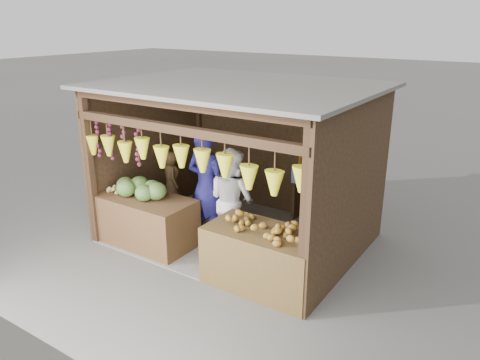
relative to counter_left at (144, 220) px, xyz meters
The scene contains 12 objects.
ground 1.63m from the counter_left, 40.26° to the left, with size 80.00×80.00×0.00m, color #514F49.
stall_structure 1.97m from the counter_left, 39.85° to the left, with size 4.30×3.30×2.66m.
back_shelf 3.26m from the counter_left, 45.62° to the left, with size 1.25×0.32×1.32m.
counter_left is the anchor object (origin of this frame).
counter_right 2.37m from the counter_left, ahead, with size 1.65×0.85×0.86m, color #4D3619.
stool 1.35m from the counter_left, 110.76° to the left, with size 0.28×0.28×0.27m, color black.
man_standing 1.20m from the counter_left, 38.37° to the left, with size 0.72×0.47×1.96m, color #18154F.
woman_standing 1.55m from the counter_left, 27.67° to the left, with size 0.83×0.65×1.70m, color white.
vendor_seated 1.37m from the counter_left, 110.76° to the left, with size 0.48×0.31×0.99m, color brown.
melon_pile 0.58m from the counter_left, behind, with size 1.00×0.50×0.32m, color #1B4913, non-canonical shape.
tanfruit_pile 0.74m from the counter_left, behind, with size 0.34×0.40×0.13m, color olive, non-canonical shape.
mango_pile 2.50m from the counter_left, ahead, with size 1.40×0.64×0.22m, color #B44418, non-canonical shape.
Camera 1 is at (4.11, -6.14, 3.62)m, focal length 35.00 mm.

